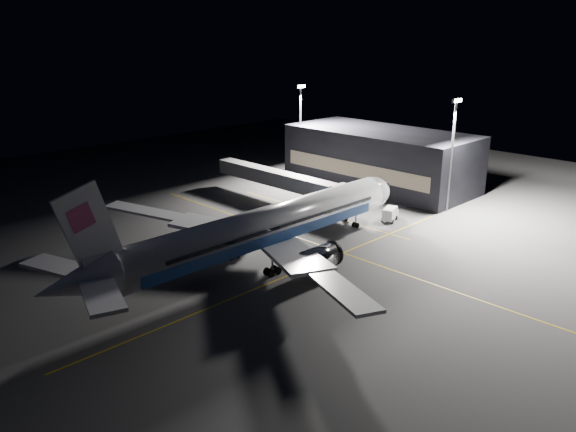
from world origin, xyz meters
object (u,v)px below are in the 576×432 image
Objects in this scene: safety_cone_a at (224,239)px; safety_cone_b at (194,240)px; floodlight_mast_south at (452,145)px; floodlight_mast_north at (300,122)px; baggage_tug at (236,236)px; service_truck at (390,213)px; safety_cone_c at (211,242)px; airliner at (261,229)px; jet_bridge at (287,181)px.

safety_cone_a is 1.00× the size of safety_cone_b.
floodlight_mast_south is 48.84m from safety_cone_b.
floodlight_mast_north reaches higher than safety_cone_b.
baggage_tug is at bearing 157.53° from floodlight_mast_south.
floodlight_mast_south is 42.62m from baggage_tug.
safety_cone_c is (-29.67, 13.11, -0.98)m from service_truck.
baggage_tug is 5.07× the size of safety_cone_b.
service_truck is at bearing -3.66° from airliner.
floodlight_mast_north is 48.15m from safety_cone_c.
airliner reaches higher than safety_cone_a.
service_truck reaches higher than safety_cone_a.
safety_cone_c is at bearing 136.68° from service_truck.
safety_cone_b is (-1.79, 14.00, -4.91)m from airliner.
airliner is 14.94m from safety_cone_b.
airliner is 42.13m from floodlight_mast_south.
safety_cone_c reaches higher than safety_cone_a.
floodlight_mast_south is 36.02× the size of safety_cone_c.
jet_bridge reaches higher than service_truck.
service_truck is 32.45m from safety_cone_c.
floodlight_mast_north is at bearing 90.00° from floodlight_mast_south.
service_truck is (-12.07, -33.84, -11.10)m from floodlight_mast_north.
jet_bridge is 67.08× the size of safety_cone_a.
baggage_tug is at bearing -33.42° from safety_cone_a.
floodlight_mast_north is at bearing 26.42° from safety_cone_c.
safety_cone_a is (-27.45, 12.59, -1.01)m from service_truck.
baggage_tug is 6.62m from safety_cone_b.
service_truck is (29.00, -1.85, -3.90)m from airliner.
floodlight_mast_north is at bearing 22.76° from safety_cone_b.
floodlight_mast_south is at bearing -38.50° from service_truck.
service_truck is at bearing -73.42° from jet_bridge.
safety_cone_c is at bearing -67.62° from safety_cone_b.
safety_cone_b is 0.90× the size of safety_cone_c.
safety_cone_a is at bearing -161.21° from jet_bridge.
jet_bridge is at bearing 15.99° from safety_cone_c.
safety_cone_a is at bearing -44.28° from safety_cone_b.
safety_cone_a is (-1.63, 1.07, -0.49)m from baggage_tug.
service_truck is at bearing 160.99° from floodlight_mast_south.
floodlight_mast_south reaches higher than baggage_tug.
baggage_tug reaches higher than safety_cone_a.
baggage_tug is (-37.89, -22.33, -11.63)m from floodlight_mast_north.
airliner is 12.28m from safety_cone_c.
floodlight_mast_north is 38.00m from floodlight_mast_south.
baggage_tug is 2.01m from safety_cone_a.
airliner is 29.31m from jet_bridge.
floodlight_mast_north is 40.37× the size of safety_cone_a.
jet_bridge is at bearing -142.26° from floodlight_mast_north.
baggage_tug is at bearing 136.48° from service_truck.
baggage_tug is at bearing 71.76° from airliner.
floodlight_mast_south is 16.92m from service_truck.
baggage_tug is (3.18, 9.66, -4.42)m from airliner.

